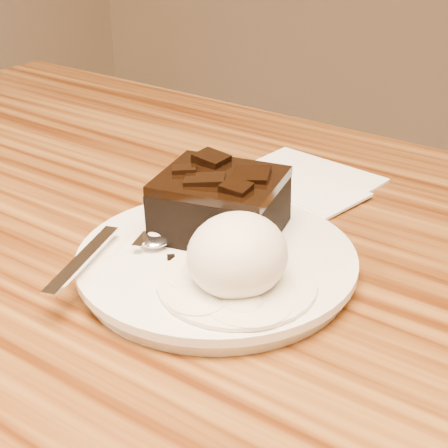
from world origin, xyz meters
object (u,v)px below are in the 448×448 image
Objects in this scene: spoon at (158,238)px; brownie at (220,208)px; napkin at (298,181)px; ice_cream_scoop at (237,255)px; plate at (217,264)px.

brownie is at bearing 38.15° from spoon.
brownie is 0.16m from napkin.
ice_cream_scoop reaches higher than napkin.
plate is 0.06m from ice_cream_scoop.
brownie is at bearing -84.08° from napkin.
spoon is 0.20m from napkin.
spoon is 1.16× the size of napkin.
ice_cream_scoop is at bearing -35.68° from plate.
brownie is 0.71× the size of napkin.
plate is 0.05m from brownie.
spoon is (-0.03, -0.04, -0.02)m from brownie.
plate is 1.41× the size of spoon.
brownie is 1.26× the size of ice_cream_scoop.
spoon is at bearing -93.90° from napkin.
ice_cream_scoop is at bearing -27.83° from spoon.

